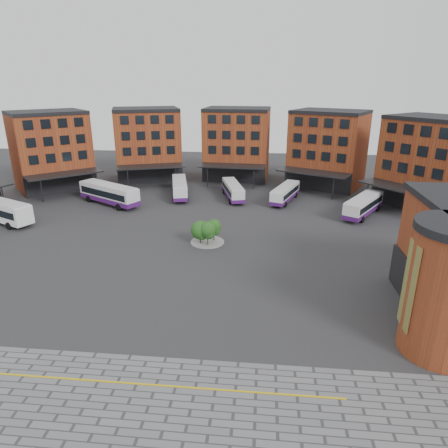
# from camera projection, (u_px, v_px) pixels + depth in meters

# --- Properties ---
(ground) EXTENTS (160.00, 160.00, 0.00)m
(ground) POSITION_uv_depth(u_px,v_px,m) (172.00, 286.00, 41.08)
(ground) COLOR #28282B
(ground) RESTS_ON ground
(yellow_line) EXTENTS (26.00, 0.15, 0.02)m
(yellow_line) POSITION_uv_depth(u_px,v_px,m) (156.00, 385.00, 27.79)
(yellow_line) COLOR gold
(yellow_line) RESTS_ON paving_zone
(main_building) EXTENTS (94.14, 42.48, 14.60)m
(main_building) POSITION_uv_depth(u_px,v_px,m) (190.00, 152.00, 74.81)
(main_building) COLOR brown
(main_building) RESTS_ON ground
(tree_island) EXTENTS (4.40, 4.40, 3.23)m
(tree_island) POSITION_uv_depth(u_px,v_px,m) (206.00, 231.00, 51.07)
(tree_island) COLOR gray
(tree_island) RESTS_ON ground
(bus_a) EXTENTS (11.93, 7.57, 3.37)m
(bus_a) POSITION_uv_depth(u_px,v_px,m) (0.00, 209.00, 58.82)
(bus_a) COLOR white
(bus_a) RESTS_ON ground
(bus_b) EXTENTS (12.04, 8.76, 3.48)m
(bus_b) POSITION_uv_depth(u_px,v_px,m) (109.00, 194.00, 67.31)
(bus_b) COLOR white
(bus_b) RESTS_ON ground
(bus_c) EXTENTS (4.82, 10.98, 3.01)m
(bus_c) POSITION_uv_depth(u_px,v_px,m) (180.00, 188.00, 71.96)
(bus_c) COLOR white
(bus_c) RESTS_ON ground
(bus_d) EXTENTS (4.84, 10.23, 2.81)m
(bus_d) POSITION_uv_depth(u_px,v_px,m) (233.00, 190.00, 70.79)
(bus_d) COLOR silver
(bus_d) RESTS_ON ground
(bus_e) EXTENTS (5.54, 10.10, 2.79)m
(bus_e) POSITION_uv_depth(u_px,v_px,m) (285.00, 193.00, 69.07)
(bus_e) COLOR white
(bus_e) RESTS_ON ground
(bus_f) EXTENTS (7.93, 10.55, 3.07)m
(bus_f) POSITION_uv_depth(u_px,v_px,m) (363.00, 205.00, 61.94)
(bus_f) COLOR white
(bus_f) RESTS_ON ground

